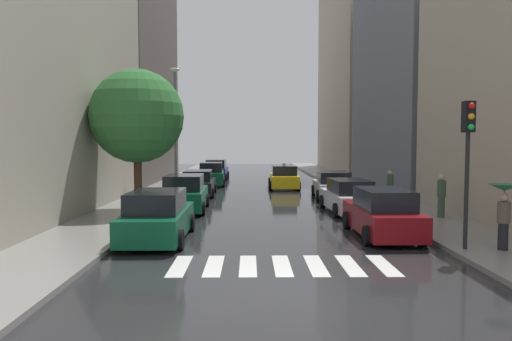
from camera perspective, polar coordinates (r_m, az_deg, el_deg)
ground_plane at (r=33.92m, az=0.72°, el=-2.11°), size 28.00×72.00×0.04m
sidewalk_left at (r=34.37m, az=-10.19°, el=-1.93°), size 3.00×72.00×0.15m
sidewalk_right at (r=34.68m, az=11.52°, el=-1.90°), size 3.00×72.00×0.15m
crosswalk_stripes at (r=12.91m, az=3.12°, el=-11.25°), size 5.85×2.20×0.01m
building_left_near at (r=23.60m, az=-26.63°, el=10.01°), size 6.00×20.05×12.24m
building_left_mid at (r=41.27m, az=-15.28°, el=11.72°), size 6.00×16.30×18.57m
building_right_mid at (r=36.08m, az=18.77°, el=10.31°), size 6.00×15.39×15.38m
building_right_far at (r=54.36m, az=12.11°, el=11.24°), size 6.00×19.83×21.38m
parked_car_left_nearest at (r=16.27m, az=-11.67°, el=-5.45°), size 2.12×4.69×1.67m
parked_car_left_second at (r=22.84m, az=-8.50°, el=-2.80°), size 2.21×4.53×1.72m
parked_car_left_third at (r=29.21m, az=-6.87°, el=-1.56°), size 2.13×4.62×1.55m
parked_car_left_fourth at (r=35.75m, az=-5.35°, el=-0.51°), size 2.19×4.23×1.73m
parked_car_left_fifth at (r=41.48m, az=-4.74°, el=0.03°), size 2.07×4.12×1.71m
parked_car_right_nearest at (r=17.15m, az=14.82°, el=-5.04°), size 2.04×4.59×1.67m
parked_car_right_second at (r=22.54m, az=10.99°, el=-3.09°), size 2.20×4.73×1.55m
parked_car_right_third at (r=27.89m, az=9.13°, el=-1.80°), size 2.30×4.69×1.57m
taxi_midroad at (r=33.35m, az=3.34°, el=-0.86°), size 2.11×4.54×1.81m
pedestrian_foreground at (r=21.21m, az=21.24°, el=-2.68°), size 0.36×0.36×1.80m
pedestrian_near_tree at (r=15.54m, az=27.46°, el=-3.53°), size 0.91×0.91×1.91m
pedestrian_by_kerb at (r=26.62m, az=15.69°, el=-1.64°), size 0.36×0.36×1.58m
street_tree_left at (r=22.45m, az=-14.00°, el=6.28°), size 4.25×4.25×6.41m
traffic_light_right_corner at (r=15.10m, az=23.96°, el=3.17°), size 0.30×0.42×4.30m
lamp_post_left at (r=30.61m, az=-9.61°, el=5.82°), size 0.60×0.28×7.73m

